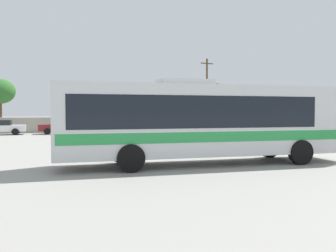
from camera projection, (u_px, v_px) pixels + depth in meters
name	position (u px, v px, depth m)	size (l,w,h in m)	color
ground_plane	(137.00, 144.00, 24.62)	(300.00, 300.00, 0.00)	gray
perimeter_wall	(104.00, 124.00, 39.73)	(80.00, 0.30, 1.63)	#B2AD9E
coach_bus_silver_green	(202.00, 120.00, 14.94)	(12.44, 3.14, 3.54)	silver
parked_car_third_maroon	(63.00, 126.00, 35.69)	(4.58, 2.07, 1.47)	maroon
utility_pole_near	(207.00, 93.00, 45.74)	(1.80, 0.41, 9.04)	#4C3823
roadside_tree_midleft	(0.00, 92.00, 39.22)	(3.24, 3.24, 5.87)	brown
roadside_tree_midright	(81.00, 96.00, 45.37)	(3.66, 3.66, 5.88)	brown
roadside_tree_right	(214.00, 97.00, 47.99)	(4.35, 4.35, 6.12)	brown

